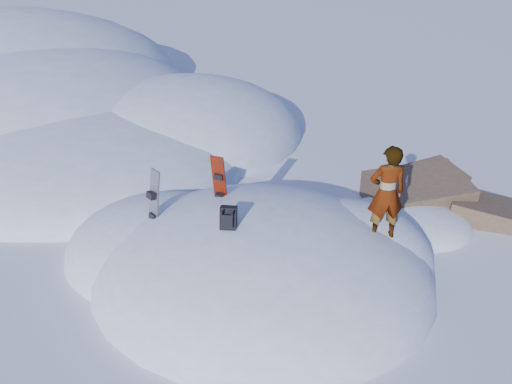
# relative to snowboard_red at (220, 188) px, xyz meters

# --- Properties ---
(ground) EXTENTS (120.00, 120.00, 0.00)m
(ground) POSITION_rel_snowboard_red_xyz_m (0.98, -0.86, -1.55)
(ground) COLOR white
(ground) RESTS_ON ground
(snow_mound) EXTENTS (8.00, 6.00, 3.00)m
(snow_mound) POSITION_rel_snowboard_red_xyz_m (0.81, -0.62, -1.55)
(snow_mound) COLOR white
(snow_mound) RESTS_ON ground
(snow_ridge) EXTENTS (21.50, 18.50, 6.40)m
(snow_ridge) POSITION_rel_snowboard_red_xyz_m (-9.45, 8.99, -1.55)
(snow_ridge) COLOR white
(snow_ridge) RESTS_ON ground
(rock_outcrop) EXTENTS (4.68, 4.41, 1.68)m
(rock_outcrop) POSITION_rel_snowboard_red_xyz_m (4.70, 2.15, -1.53)
(rock_outcrop) COLOR brown
(rock_outcrop) RESTS_ON ground
(snowboard_red) EXTENTS (0.34, 0.30, 1.55)m
(snowboard_red) POSITION_rel_snowboard_red_xyz_m (0.00, 0.00, 0.00)
(snowboard_red) COLOR red
(snowboard_red) RESTS_ON snow_mound
(snowboard_dark) EXTENTS (0.43, 0.43, 1.64)m
(snowboard_dark) POSITION_rel_snowboard_red_xyz_m (-1.27, -0.59, -0.22)
(snowboard_dark) COLOR black
(snowboard_dark) RESTS_ON snow_mound
(backpack) EXTENTS (0.31, 0.37, 0.51)m
(backpack) POSITION_rel_snowboard_red_xyz_m (0.41, -1.31, 0.09)
(backpack) COLOR black
(backpack) RESTS_ON snow_mound
(gear_pile) EXTENTS (0.89, 0.79, 0.23)m
(gear_pile) POSITION_rel_snowboard_red_xyz_m (-1.21, -2.60, -1.43)
(gear_pile) COLOR black
(gear_pile) RESTS_ON ground
(person) EXTENTS (0.77, 0.58, 1.90)m
(person) POSITION_rel_snowboard_red_xyz_m (3.30, -0.61, 0.44)
(person) COLOR slate
(person) RESTS_ON snow_mound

